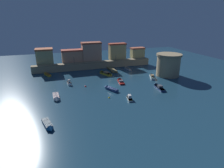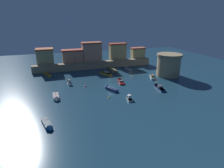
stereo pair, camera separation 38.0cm
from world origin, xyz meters
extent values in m
plane|color=#19384C|center=(0.00, 0.00, 0.00)|extent=(143.36, 143.36, 0.00)
cube|color=#9E8966|center=(0.00, 25.26, 1.45)|extent=(54.32, 2.74, 2.89)
cube|color=#817053|center=(0.00, 25.26, 3.01)|extent=(54.32, 3.04, 0.24)
cube|color=tan|center=(-21.31, 29.45, 5.90)|extent=(7.08, 5.64, 6.01)
cube|color=#9D4C2E|center=(-21.31, 29.45, 9.25)|extent=(7.36, 5.86, 0.70)
cube|color=tan|center=(-9.48, 28.73, 5.41)|extent=(9.04, 4.21, 5.03)
cube|color=#9F3E2E|center=(-9.48, 28.73, 8.27)|extent=(9.40, 4.37, 0.70)
cube|color=tan|center=(-0.40, 28.99, 6.87)|extent=(8.76, 4.71, 7.96)
cube|color=brown|center=(-0.40, 28.99, 11.20)|extent=(9.11, 4.90, 0.70)
cube|color=tan|center=(12.25, 28.32, 6.42)|extent=(8.00, 3.37, 7.06)
cube|color=#A33B26|center=(12.25, 28.32, 10.30)|extent=(8.32, 3.51, 0.70)
cube|color=tan|center=(23.09, 28.40, 5.14)|extent=(6.63, 3.53, 4.49)
cube|color=#A75037|center=(23.09, 28.40, 7.73)|extent=(6.90, 3.67, 0.70)
cylinder|color=#9E8966|center=(25.60, 4.90, 4.03)|extent=(9.14, 9.14, 8.05)
cylinder|color=#867556|center=(25.60, 4.90, 8.45)|extent=(9.87, 9.87, 0.80)
cube|color=brown|center=(6.66, 19.39, 0.33)|extent=(2.16, 9.01, 0.66)
cylinder|color=#4A3F25|center=(7.63, 22.39, 0.35)|extent=(0.20, 0.20, 0.70)
cylinder|color=#4A3F25|center=(7.63, 19.39, 0.35)|extent=(0.20, 0.20, 0.70)
cylinder|color=#4A3F25|center=(7.63, 16.38, 0.35)|extent=(0.20, 0.20, 0.70)
cylinder|color=black|center=(-9.12, 25.26, 4.62)|extent=(0.12, 0.12, 2.97)
sphere|color=#F9D172|center=(-9.12, 25.26, 6.25)|extent=(0.32, 0.32, 0.32)
cylinder|color=black|center=(10.41, 25.26, 4.44)|extent=(0.12, 0.12, 2.62)
sphere|color=#F9D172|center=(10.41, 25.26, 5.90)|extent=(0.32, 0.32, 0.32)
cube|color=silver|center=(13.95, 18.45, 0.39)|extent=(1.65, 4.46, 0.79)
cone|color=silver|center=(13.61, 21.17, 0.39)|extent=(1.21, 1.34, 1.06)
cube|color=#4C4C48|center=(13.95, 18.45, 0.75)|extent=(1.69, 4.55, 0.08)
cube|color=gold|center=(-20.83, 20.26, 0.33)|extent=(2.87, 4.72, 0.66)
cone|color=gold|center=(-21.88, 22.94, 0.33)|extent=(1.60, 1.64, 1.22)
cube|color=brown|center=(-20.83, 20.26, 0.62)|extent=(2.93, 4.82, 0.08)
cube|color=#195689|center=(-21.34, -19.60, 0.39)|extent=(2.48, 4.70, 0.79)
cone|color=#195689|center=(-20.67, -22.34, 0.39)|extent=(1.64, 1.55, 1.38)
cube|color=#0B2234|center=(-21.34, -19.60, 0.75)|extent=(2.53, 4.80, 0.08)
cube|color=navy|center=(14.29, -7.62, 0.31)|extent=(2.22, 5.89, 0.61)
cone|color=navy|center=(14.70, -4.12, 0.31)|extent=(1.64, 1.56, 1.49)
cube|color=black|center=(14.29, -7.62, 0.57)|extent=(2.27, 6.01, 0.08)
cube|color=#333842|center=(14.27, -7.80, 0.98)|extent=(1.50, 1.92, 0.73)
cube|color=silver|center=(1.44, -12.49, 0.23)|extent=(1.84, 3.71, 0.46)
cone|color=silver|center=(1.90, -10.31, 0.23)|extent=(1.25, 1.19, 1.07)
cube|color=#6D7C52|center=(1.44, -12.49, 0.42)|extent=(1.87, 3.78, 0.08)
cube|color=silver|center=(1.49, -12.28, 0.92)|extent=(1.06, 1.49, 0.92)
cube|color=#99B7C6|center=(1.63, -11.62, 0.97)|extent=(0.71, 0.21, 0.55)
cylinder|color=#B2B2B7|center=(1.42, -12.59, 1.20)|extent=(0.08, 0.08, 1.48)
cube|color=red|center=(4.36, 2.36, 0.25)|extent=(2.39, 5.36, 0.50)
cone|color=red|center=(4.83, 5.56, 0.25)|extent=(1.76, 1.61, 1.57)
cube|color=#5A0F0B|center=(4.36, 2.36, 0.46)|extent=(2.44, 5.46, 0.08)
cube|color=#333842|center=(4.31, 1.99, 0.75)|extent=(1.60, 1.63, 0.50)
cube|color=#99B7C6|center=(4.41, 2.70, 0.77)|extent=(1.26, 0.24, 0.30)
cube|color=white|center=(-13.63, 6.65, 0.39)|extent=(1.37, 3.45, 0.78)
cone|color=white|center=(-13.51, 4.53, 0.39)|extent=(1.18, 1.01, 1.13)
cube|color=gray|center=(-13.63, 6.65, 0.74)|extent=(1.39, 3.52, 0.08)
cube|color=#333842|center=(-13.62, 6.50, 1.24)|extent=(0.83, 1.34, 0.92)
cube|color=#99B7C6|center=(-13.58, 5.86, 1.29)|extent=(0.69, 0.10, 0.55)
cylinder|color=#B2B2B7|center=(-13.62, 6.48, 1.92)|extent=(0.08, 0.08, 2.28)
cube|color=navy|center=(-1.13, -3.87, 0.40)|extent=(3.29, 4.97, 0.80)
cone|color=navy|center=(-2.41, -1.11, 0.40)|extent=(1.77, 1.78, 1.33)
cube|color=#121C31|center=(-1.13, -3.87, 0.76)|extent=(3.36, 5.07, 0.08)
cube|color=silver|center=(-18.70, -4.38, 0.41)|extent=(1.76, 4.80, 0.81)
cone|color=silver|center=(-18.64, -7.38, 0.41)|extent=(1.61, 1.37, 1.58)
cube|color=slate|center=(-18.70, -4.38, 0.77)|extent=(1.80, 4.90, 0.08)
cylinder|color=#B2B2B7|center=(-18.70, -4.26, 1.71)|extent=(0.08, 0.08, 1.79)
cube|color=silver|center=(18.11, 3.99, 0.37)|extent=(3.51, 5.96, 0.73)
cone|color=silver|center=(19.46, 7.31, 0.37)|extent=(1.77, 1.80, 1.34)
cube|color=#506B64|center=(18.11, 3.99, 0.69)|extent=(3.58, 6.08, 0.08)
cube|color=olive|center=(17.90, 3.47, 1.05)|extent=(1.44, 1.66, 0.63)
cube|color=#99B7C6|center=(18.16, 4.12, 1.08)|extent=(0.84, 0.39, 0.38)
cube|color=gold|center=(2.04, 13.63, 0.42)|extent=(3.83, 5.80, 0.83)
cone|color=gold|center=(0.63, 16.78, 0.42)|extent=(2.03, 1.93, 1.60)
cube|color=brown|center=(2.04, 13.63, 0.79)|extent=(3.90, 5.92, 0.08)
cube|color=olive|center=(2.08, 13.53, 1.09)|extent=(2.06, 2.35, 0.52)
cube|color=#99B7C6|center=(1.68, 14.43, 1.12)|extent=(1.15, 0.56, 0.31)
sphere|color=red|center=(-8.60, 2.23, 0.00)|extent=(0.67, 0.67, 0.67)
sphere|color=yellow|center=(-3.83, -9.41, 0.00)|extent=(0.64, 0.64, 0.64)
camera|label=1|loc=(-19.37, -59.16, 22.75)|focal=30.78mm
camera|label=2|loc=(-19.01, -59.28, 22.75)|focal=30.78mm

